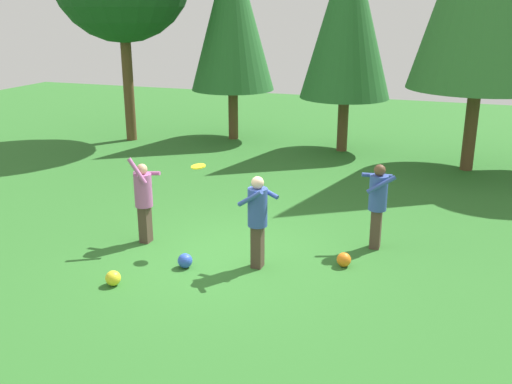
{
  "coord_description": "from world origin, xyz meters",
  "views": [
    {
      "loc": [
        3.71,
        -9.07,
        4.41
      ],
      "look_at": [
        0.26,
        0.73,
        1.05
      ],
      "focal_mm": 40.69,
      "sensor_mm": 36.0,
      "label": 1
    }
  ],
  "objects": [
    {
      "name": "frisbee",
      "position": [
        -0.67,
        0.19,
        1.61
      ],
      "size": [
        0.38,
        0.38,
        0.06
      ],
      "color": "yellow"
    },
    {
      "name": "ball_blue",
      "position": [
        -0.56,
        -0.7,
        0.13
      ],
      "size": [
        0.26,
        0.26,
        0.26
      ],
      "primitive_type": "sphere",
      "color": "blue",
      "rests_on": "ground_plane"
    },
    {
      "name": "ball_yellow",
      "position": [
        -1.38,
        -1.71,
        0.13
      ],
      "size": [
        0.25,
        0.25,
        0.25
      ],
      "primitive_type": "sphere",
      "color": "yellow",
      "rests_on": "ground_plane"
    },
    {
      "name": "ground_plane",
      "position": [
        0.0,
        0.0,
        0.0
      ],
      "size": [
        40.0,
        40.0,
        0.0
      ],
      "primitive_type": "plane",
      "color": "#2D6B28"
    },
    {
      "name": "ball_orange",
      "position": [
        2.07,
        0.27,
        0.13
      ],
      "size": [
        0.25,
        0.25,
        0.25
      ],
      "primitive_type": "sphere",
      "color": "orange",
      "rests_on": "ground_plane"
    },
    {
      "name": "tree_left",
      "position": [
        -3.57,
        9.26,
        4.13
      ],
      "size": [
        2.77,
        2.77,
        6.61
      ],
      "color": "brown",
      "rests_on": "ground_plane"
    },
    {
      "name": "person_catcher",
      "position": [
        0.63,
        -0.24,
        0.98
      ],
      "size": [
        0.67,
        0.63,
        1.66
      ],
      "rotation": [
        0.0,
        0.0,
        2.82
      ],
      "color": "#4C382D",
      "rests_on": "ground_plane"
    },
    {
      "name": "person_thrower",
      "position": [
        -1.79,
        0.1,
        0.94
      ],
      "size": [
        0.55,
        0.51,
        1.74
      ],
      "rotation": [
        0.0,
        0.0,
        0.08
      ],
      "color": "#4C382D",
      "rests_on": "ground_plane"
    },
    {
      "name": "person_bystander",
      "position": [
        2.46,
        1.3,
        0.97
      ],
      "size": [
        0.68,
        0.64,
        1.64
      ],
      "rotation": [
        0.0,
        0.0,
        -2.8
      ],
      "color": "#4C382D",
      "rests_on": "ground_plane"
    },
    {
      "name": "tree_center",
      "position": [
        0.32,
        8.78,
        4.1
      ],
      "size": [
        2.75,
        2.75,
        6.57
      ],
      "color": "brown",
      "rests_on": "ground_plane"
    }
  ]
}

